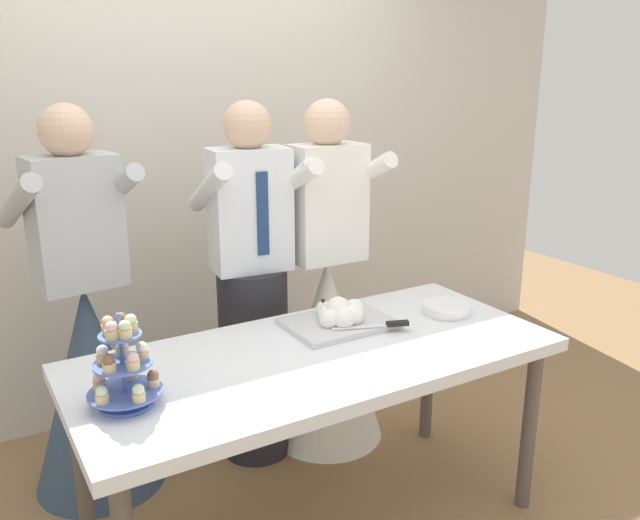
{
  "coord_description": "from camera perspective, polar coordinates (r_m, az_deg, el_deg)",
  "views": [
    {
      "loc": [
        -1.13,
        -1.91,
        1.78
      ],
      "look_at": [
        0.1,
        0.15,
        1.07
      ],
      "focal_mm": 36.42,
      "sensor_mm": 36.0,
      "label": 1
    }
  ],
  "objects": [
    {
      "name": "rear_wall",
      "position": [
        3.5,
        -12.08,
        10.61
      ],
      "size": [
        5.2,
        0.1,
        2.9
      ],
      "primitive_type": "cube",
      "color": "beige",
      "rests_on": "ground_plane"
    },
    {
      "name": "dessert_table",
      "position": [
        2.46,
        -0.2,
        -9.57
      ],
      "size": [
        1.8,
        0.8,
        0.78
      ],
      "color": "silver",
      "rests_on": "ground_plane"
    },
    {
      "name": "cupcake_stand",
      "position": [
        2.1,
        -16.92,
        -9.0
      ],
      "size": [
        0.23,
        0.23,
        0.31
      ],
      "color": "#4C66B2",
      "rests_on": "dessert_table"
    },
    {
      "name": "main_cake_tray",
      "position": [
        2.64,
        1.78,
        -5.02
      ],
      "size": [
        0.43,
        0.35,
        0.12
      ],
      "color": "silver",
      "rests_on": "dessert_table"
    },
    {
      "name": "plate_stack",
      "position": [
        2.83,
        11.03,
        -4.22
      ],
      "size": [
        0.21,
        0.2,
        0.04
      ],
      "color": "white",
      "rests_on": "dessert_table"
    },
    {
      "name": "person_groom",
      "position": [
        2.98,
        -5.92,
        -3.96
      ],
      "size": [
        0.5,
        0.53,
        1.66
      ],
      "color": "#232328",
      "rests_on": "ground_plane"
    },
    {
      "name": "person_bride",
      "position": [
        3.17,
        0.59,
        -5.84
      ],
      "size": [
        0.56,
        0.56,
        1.66
      ],
      "color": "white",
      "rests_on": "ground_plane"
    },
    {
      "name": "person_guest",
      "position": [
        2.97,
        -19.5,
        -8.38
      ],
      "size": [
        0.56,
        0.56,
        1.66
      ],
      "color": "#334760",
      "rests_on": "ground_plane"
    }
  ]
}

